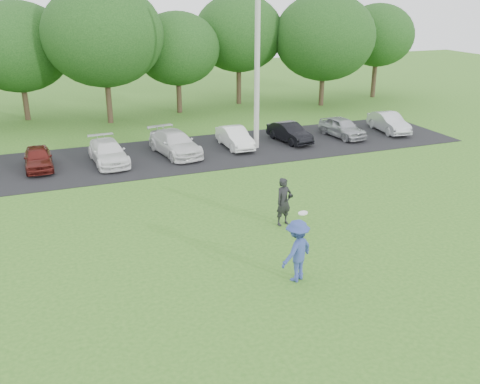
{
  "coord_description": "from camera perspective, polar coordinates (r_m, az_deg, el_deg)",
  "views": [
    {
      "loc": [
        -6.46,
        -13.18,
        8.09
      ],
      "look_at": [
        0.0,
        3.5,
        1.3
      ],
      "focal_mm": 40.0,
      "sensor_mm": 36.0,
      "label": 1
    }
  ],
  "objects": [
    {
      "name": "parked_cars",
      "position": [
        27.92,
        -8.3,
        5.0
      ],
      "size": [
        28.22,
        4.37,
        1.24
      ],
      "color": "#511511",
      "rests_on": "parking_lot"
    },
    {
      "name": "ground",
      "position": [
        16.76,
        4.37,
        -8.14
      ],
      "size": [
        100.0,
        100.0,
        0.0
      ],
      "primitive_type": "plane",
      "color": "#32681D",
      "rests_on": "ground"
    },
    {
      "name": "tree_row",
      "position": [
        36.95,
        -8.97,
        15.61
      ],
      "size": [
        42.39,
        9.85,
        8.64
      ],
      "color": "#38281C",
      "rests_on": "ground"
    },
    {
      "name": "parking_lot",
      "position": [
        28.15,
        -7.02,
        3.96
      ],
      "size": [
        32.0,
        6.5,
        0.03
      ],
      "primitive_type": "cube",
      "color": "black",
      "rests_on": "ground"
    },
    {
      "name": "camera_bystander",
      "position": [
        19.42,
        4.69,
        -1.04
      ],
      "size": [
        0.74,
        0.57,
        1.79
      ],
      "color": "black",
      "rests_on": "ground"
    },
    {
      "name": "utility_pole",
      "position": [
        28.34,
        1.85,
        13.89
      ],
      "size": [
        0.28,
        0.28,
        9.39
      ],
      "primitive_type": "cylinder",
      "color": "#ADACA7",
      "rests_on": "ground"
    },
    {
      "name": "frisbee_player",
      "position": [
        15.77,
        6.1,
        -6.23
      ],
      "size": [
        1.42,
        1.19,
        2.25
      ],
      "color": "#32448E",
      "rests_on": "ground"
    }
  ]
}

